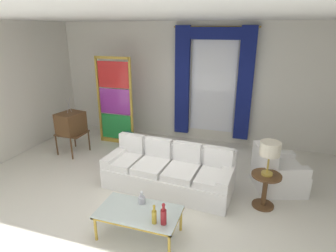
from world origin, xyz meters
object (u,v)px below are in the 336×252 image
bottle_blue_decanter (154,216)px  armchair_white (276,174)px  round_side_table (265,187)px  table_lamp_brass (270,150)px  coffee_table (139,213)px  bottle_crystal_tall (163,216)px  vintage_tv (71,124)px  peacock_figurine (127,141)px  bottle_amber_squat (142,199)px  stained_glass_divider (115,103)px  couch_white_long (169,171)px

bottle_blue_decanter → armchair_white: (1.60, 2.13, -0.23)m
round_side_table → table_lamp_brass: (-0.00, 0.00, 0.67)m
coffee_table → bottle_crystal_tall: (0.42, -0.15, 0.16)m
vintage_tv → bottle_crystal_tall: bearing=-36.8°
peacock_figurine → table_lamp_brass: bearing=-24.1°
bottle_amber_squat → stained_glass_divider: bearing=124.0°
couch_white_long → coffee_table: (-0.00, -1.41, 0.07)m
vintage_tv → peacock_figurine: vintage_tv is taller
couch_white_long → bottle_amber_squat: 1.23m
couch_white_long → bottle_blue_decanter: 1.62m
coffee_table → bottle_amber_squat: size_ratio=5.96×
bottle_blue_decanter → vintage_tv: bearing=141.8°
vintage_tv → round_side_table: (4.34, -0.85, -0.37)m
couch_white_long → table_lamp_brass: table_lamp_brass is taller
bottle_amber_squat → round_side_table: size_ratio=0.33×
coffee_table → bottle_amber_squat: bottle_amber_squat is taller
stained_glass_divider → round_side_table: stained_glass_divider is taller
bottle_blue_decanter → bottle_amber_squat: bottle_blue_decanter is taller
bottle_amber_squat → armchair_white: armchair_white is taller
peacock_figurine → round_side_table: size_ratio=1.01×
bottle_blue_decanter → peacock_figurine: bearing=122.1°
couch_white_long → bottle_crystal_tall: bearing=-75.0°
coffee_table → round_side_table: size_ratio=1.95×
bottle_blue_decanter → table_lamp_brass: table_lamp_brass is taller
armchair_white → table_lamp_brass: bearing=-106.6°
coffee_table → bottle_crystal_tall: 0.47m
peacock_figurine → bottle_blue_decanter: bearing=-57.9°
bottle_blue_decanter → peacock_figurine: bottle_blue_decanter is taller
bottle_amber_squat → table_lamp_brass: 2.12m
coffee_table → peacock_figurine: peacock_figurine is taller
coffee_table → table_lamp_brass: bearing=37.2°
coffee_table → bottle_amber_squat: (-0.03, 0.19, 0.10)m
bottle_crystal_tall → table_lamp_brass: bearing=48.4°
round_side_table → coffee_table: bearing=-142.8°
couch_white_long → bottle_blue_decanter: (0.30, -1.58, 0.21)m
vintage_tv → peacock_figurine: size_ratio=2.24×
bottle_blue_decanter → stained_glass_divider: (-2.25, 3.21, 0.54)m
bottle_blue_decanter → round_side_table: bottle_blue_decanter is taller
bottle_crystal_tall → peacock_figurine: (-1.94, 2.88, -0.32)m
stained_glass_divider → vintage_tv: bearing=-127.6°
coffee_table → peacock_figurine: bearing=119.2°
bottle_amber_squat → round_side_table: bearing=32.3°
couch_white_long → bottle_blue_decanter: bearing=-79.4°
couch_white_long → bottle_blue_decanter: size_ratio=8.50×
stained_glass_divider → round_side_table: 4.10m
couch_white_long → armchair_white: 1.97m
stained_glass_divider → round_side_table: (3.65, -1.74, -0.70)m
bottle_crystal_tall → vintage_tv: (-3.06, 2.29, 0.19)m
armchair_white → coffee_table: bearing=-134.1°
vintage_tv → armchair_white: vintage_tv is taller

